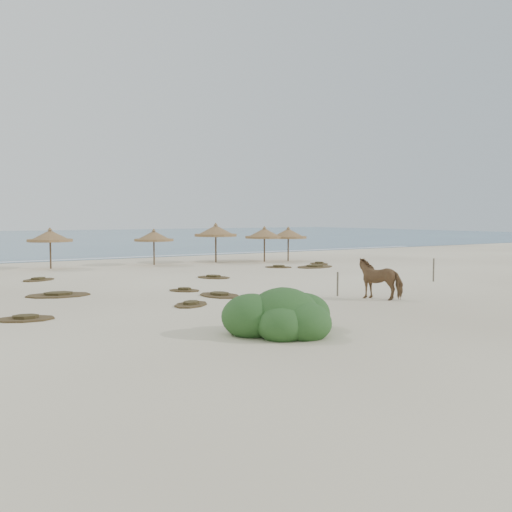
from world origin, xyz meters
name	(u,v)px	position (x,y,z in m)	size (l,w,h in m)	color
ground	(286,296)	(0.00, 0.00, 0.00)	(160.00, 160.00, 0.00)	#F7ECCB
ocean	(6,239)	(0.00, 75.00, 0.00)	(200.00, 100.00, 0.01)	navy
foam_line	(103,259)	(0.00, 26.00, 0.00)	(70.00, 0.60, 0.01)	white
palapa_2	(50,237)	(-5.66, 18.92, 2.12)	(3.40, 3.40, 2.74)	brown
palapa_3	(154,237)	(1.24, 18.02, 2.01)	(3.35, 3.35, 2.60)	brown
palapa_4	(264,234)	(9.48, 16.29, 2.12)	(3.27, 3.27, 2.73)	brown
palapa_5	(216,231)	(6.05, 17.71, 2.32)	(3.52, 3.52, 2.99)	brown
palapa_6	(288,234)	(11.35, 15.79, 2.09)	(3.54, 3.54, 2.69)	brown
horse	(380,279)	(2.93, -2.70, 0.85)	(0.91, 2.00, 1.69)	brown
fence_post_near	(338,284)	(1.91, -1.16, 0.53)	(0.08, 0.08, 1.05)	#635C4A
fence_post_far	(434,270)	(9.84, 0.39, 0.61)	(0.09, 0.09, 1.23)	#635C4A
bush	(283,316)	(-4.60, -6.35, 0.52)	(3.53, 3.11, 1.58)	#335E28
scrub_0	(25,318)	(-10.64, 0.05, 0.05)	(2.19, 1.75, 0.16)	brown
scrub_1	(58,295)	(-8.33, 5.38, 0.05)	(3.06, 2.35, 0.16)	brown
scrub_2	(184,290)	(-3.01, 3.89, 0.05)	(1.68, 1.73, 0.16)	brown
scrub_3	(213,277)	(0.78, 8.17, 0.05)	(2.12, 2.39, 0.16)	brown
scrub_4	(380,272)	(10.60, 5.12, 0.05)	(1.93, 1.40, 0.16)	brown
scrub_5	(315,266)	(9.76, 10.45, 0.05)	(3.23, 2.42, 0.16)	brown
scrub_6	(38,280)	(-7.81, 12.09, 0.05)	(2.24, 2.00, 0.16)	brown
scrub_7	(279,267)	(7.55, 11.57, 0.05)	(2.15, 2.16, 0.16)	brown
scrub_9	(220,295)	(-2.41, 1.58, 0.05)	(1.77, 2.39, 0.16)	brown
scrub_10	(319,263)	(11.62, 12.28, 0.05)	(1.52, 1.98, 0.16)	brown
scrub_11	(191,304)	(-4.60, -0.10, 0.05)	(2.10, 2.04, 0.16)	brown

